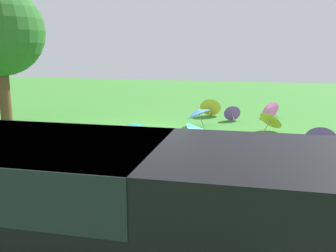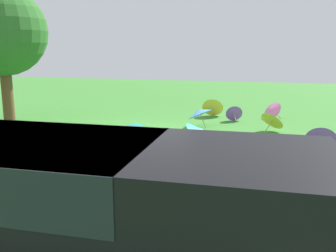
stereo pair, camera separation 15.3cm
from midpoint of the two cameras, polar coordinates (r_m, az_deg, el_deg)
ground at (r=10.96m, az=-3.36°, el=-1.52°), size 40.00×40.00×0.00m
van_dark at (r=4.16m, az=-10.10°, el=-11.05°), size 4.66×2.25×1.53m
park_bench at (r=7.84m, az=-14.44°, el=-3.76°), size 1.65×0.68×0.90m
parasol_teal_0 at (r=9.61m, az=-6.32°, el=-1.17°), size 0.91×0.82×0.71m
parasol_purple_2 at (r=9.64m, az=22.18°, el=-1.91°), size 0.82×0.78×0.76m
parasol_teal_1 at (r=9.01m, az=4.85°, el=-0.99°), size 0.85×0.89×0.88m
parasol_blue_0 at (r=12.19m, az=4.33°, el=2.19°), size 1.05×1.06×0.76m
parasol_pink_0 at (r=14.00m, az=15.09°, el=2.43°), size 0.89×0.92×0.69m
parasol_yellow_0 at (r=14.26m, az=6.33°, el=3.10°), size 0.84×0.78×0.78m
parasol_purple_3 at (r=13.44m, az=9.56°, el=2.10°), size 0.66×0.66×0.60m
parasol_yellow_1 at (r=11.83m, az=15.45°, el=1.09°), size 0.97×0.95×0.73m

